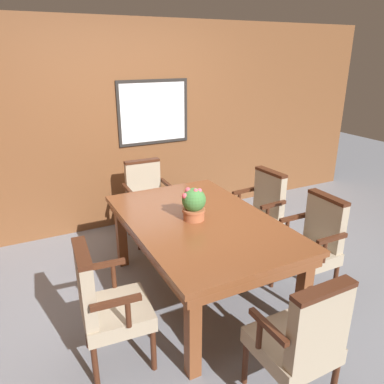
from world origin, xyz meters
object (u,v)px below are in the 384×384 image
(chair_right_near, at_px, (313,242))
(chair_right_far, at_px, (260,210))
(chair_left_near, at_px, (105,302))
(chair_head_near, at_px, (301,338))
(chair_head_far, at_px, (147,197))
(dining_table, at_px, (200,229))
(potted_plant, at_px, (194,203))

(chair_right_near, distance_m, chair_right_far, 0.80)
(chair_left_near, relative_size, chair_head_near, 1.00)
(chair_head_far, bearing_deg, chair_right_near, -59.41)
(chair_left_near, bearing_deg, chair_right_far, -62.11)
(chair_head_near, bearing_deg, chair_right_near, -137.66)
(chair_right_near, bearing_deg, dining_table, -114.26)
(potted_plant, bearing_deg, chair_head_near, -88.28)
(chair_right_near, bearing_deg, chair_left_near, -89.57)
(dining_table, bearing_deg, chair_head_near, -90.16)
(chair_head_far, distance_m, potted_plant, 1.30)
(potted_plant, bearing_deg, dining_table, -35.69)
(chair_right_near, distance_m, potted_plant, 1.13)
(chair_right_far, distance_m, potted_plant, 1.10)
(chair_head_far, bearing_deg, chair_head_near, -88.00)
(chair_head_far, height_order, chair_head_near, same)
(chair_right_near, relative_size, chair_head_far, 1.00)
(chair_right_far, xyz_separation_m, chair_head_near, (-0.93, -1.66, 0.00))
(chair_right_far, distance_m, chair_head_near, 1.91)
(chair_left_near, relative_size, potted_plant, 3.18)
(dining_table, xyz_separation_m, chair_right_near, (0.92, -0.41, -0.15))
(chair_right_far, bearing_deg, chair_head_far, -137.11)
(dining_table, distance_m, chair_head_near, 1.29)
(chair_left_near, bearing_deg, chair_head_far, -23.99)
(chair_right_near, height_order, chair_left_near, same)
(dining_table, relative_size, chair_right_far, 1.97)
(chair_head_far, bearing_deg, dining_table, -87.52)
(dining_table, height_order, chair_left_near, chair_left_near)
(dining_table, distance_m, chair_right_near, 1.02)
(chair_head_far, xyz_separation_m, potted_plant, (-0.02, -1.25, 0.39))
(dining_table, distance_m, chair_head_far, 1.29)
(chair_right_far, bearing_deg, chair_head_near, -33.13)
(chair_head_near, xyz_separation_m, potted_plant, (-0.04, 1.31, 0.39))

